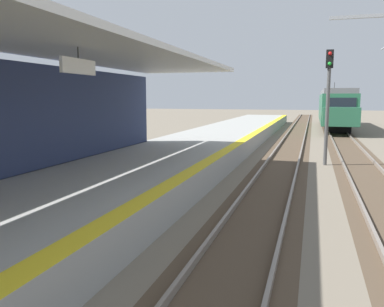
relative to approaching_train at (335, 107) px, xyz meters
The scene contains 5 objects.
station_platform 32.21m from the approaching_train, 104.04° to the right, with size 5.00×80.00×0.91m.
track_pair_nearest_platform 27.50m from the approaching_train, 97.13° to the right, with size 2.34×120.00×0.16m.
track_pair_middle 27.28m from the approaching_train, 90.01° to the right, with size 2.34×120.00×0.16m.
approaching_train is the anchor object (origin of this frame).
rail_signal_post 24.02m from the approaching_train, 93.62° to the right, with size 0.32×0.34×5.20m.
Camera 1 is at (3.18, 4.10, 3.08)m, focal length 37.25 mm.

